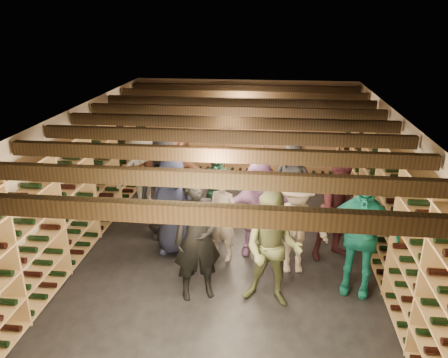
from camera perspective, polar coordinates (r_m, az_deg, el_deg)
ground at (r=8.03m, az=0.67°, el=-8.51°), size 8.00×8.00×0.00m
walls at (r=7.51m, az=0.71°, el=-0.50°), size 5.52×8.02×2.40m
ceiling at (r=7.17m, az=0.75°, el=8.47°), size 5.50×8.00×0.01m
ceiling_joists at (r=7.20m, az=0.74°, el=7.39°), size 5.40×7.12×0.18m
wine_rack_left at (r=8.20m, az=-17.46°, el=-0.57°), size 0.32×7.50×2.15m
wine_rack_right at (r=7.76m, az=19.96°, el=-2.11°), size 0.32×7.50×2.15m
wine_rack_back at (r=11.19m, az=2.69°, el=5.97°), size 4.70×0.30×2.15m
crate_stack_left at (r=9.05m, az=4.36°, el=-3.23°), size 0.54×0.40×0.51m
crate_stack_right at (r=9.72m, az=4.76°, el=-0.97°), size 0.56×0.43×0.68m
crate_loose at (r=9.50m, az=7.09°, el=-3.25°), size 0.58×0.49×0.17m
person_0 at (r=8.02m, az=-7.70°, el=-1.25°), size 0.96×0.66×1.89m
person_1 at (r=6.24m, az=-3.46°, el=-7.72°), size 0.82×0.69×1.90m
person_2 at (r=6.17m, az=6.38°, el=-9.15°), size 0.94×0.80×1.73m
person_3 at (r=6.98m, az=9.29°, el=-5.92°), size 1.12×0.71×1.64m
person_4 at (r=6.65m, az=17.30°, el=-7.03°), size 1.17×0.72×1.86m
person_5 at (r=8.93m, az=-6.69°, el=0.75°), size 1.74×1.01×1.78m
person_6 at (r=7.49m, az=-6.68°, el=-3.53°), size 0.90×0.65×1.72m
person_7 at (r=7.29m, az=-0.23°, el=-5.16°), size 0.63×0.53×1.48m
person_8 at (r=7.49m, az=14.95°, el=-3.88°), size 1.06×0.96×1.78m
person_9 at (r=9.20m, az=-10.56°, el=0.94°), size 1.27×0.98×1.72m
person_10 at (r=8.00m, az=-0.98°, el=-1.92°), size 1.05×0.60×1.68m
person_11 at (r=7.45m, az=4.59°, el=-3.84°), size 1.62×0.93×1.67m
person_12 at (r=8.84m, az=8.85°, el=-0.32°), size 0.85×0.64×1.56m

